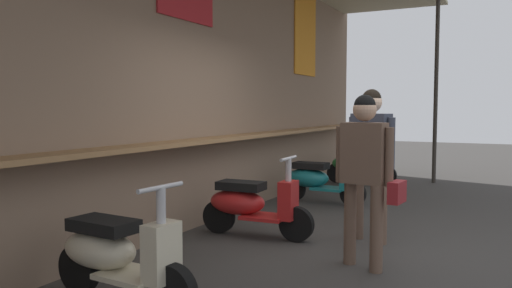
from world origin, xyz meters
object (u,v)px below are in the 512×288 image
object	(u,v)px
scooter_cream	(115,254)
scooter_green	(357,165)
scooter_teal	(318,179)
scooter_red	(250,204)
shopper_with_handbag	(366,164)
shopper_browsing	(370,148)

from	to	relation	value
scooter_cream	scooter_green	distance (m)	6.92
scooter_teal	scooter_green	xyz separation A→B (m)	(2.31, 0.00, 0.00)
scooter_red	shopper_with_handbag	world-z (taller)	shopper_with_handbag
scooter_teal	scooter_green	bearing A→B (deg)	90.45
scooter_red	scooter_teal	xyz separation A→B (m)	(2.33, 0.00, 0.00)
scooter_teal	scooter_cream	bearing A→B (deg)	-89.54
scooter_cream	scooter_teal	bearing A→B (deg)	94.10
scooter_red	shopper_browsing	size ratio (longest dim) A/B	0.81
scooter_teal	shopper_browsing	distance (m)	2.40
scooter_teal	shopper_browsing	size ratio (longest dim) A/B	0.81
scooter_cream	shopper_with_handbag	distance (m)	2.37
shopper_with_handbag	shopper_browsing	distance (m)	1.01
scooter_cream	shopper_with_handbag	xyz separation A→B (m)	(1.72, -1.52, 0.61)
shopper_with_handbag	shopper_browsing	xyz separation A→B (m)	(0.99, 0.21, 0.07)
scooter_green	shopper_browsing	xyz separation A→B (m)	(-4.21, -1.30, 0.68)
scooter_red	scooter_teal	bearing A→B (deg)	87.09
scooter_red	shopper_with_handbag	xyz separation A→B (m)	(-0.55, -1.52, 0.61)
shopper_browsing	scooter_green	bearing A→B (deg)	-145.43
scooter_green	scooter_cream	bearing A→B (deg)	-90.13
scooter_green	shopper_with_handbag	distance (m)	5.45
scooter_red	scooter_cream	bearing A→B (deg)	-92.91
scooter_green	shopper_browsing	distance (m)	4.46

